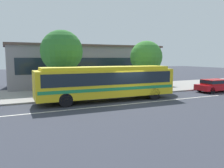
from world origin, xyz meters
TOP-DOWN VIEW (x-y plane):
  - ground_plane at (0.00, 0.00)m, footprint 120.00×120.00m
  - sidewalk_slab at (0.00, 6.51)m, footprint 60.00×8.00m
  - lane_stripe_center at (0.00, -0.80)m, footprint 56.00×0.16m
  - transit_bus at (-1.42, 1.16)m, footprint 11.32×2.84m
  - sedan_far_ahead at (10.66, 0.92)m, footprint 4.28×1.88m
  - pedestrian_waiting_near_sign at (0.55, 4.12)m, footprint 0.45×0.45m
  - bus_stop_sign at (3.95, 3.10)m, footprint 0.14×0.44m
  - street_tree_near_stop at (-4.08, 5.34)m, footprint 3.86×3.86m
  - street_tree_mid_block at (4.75, 4.83)m, footprint 3.40×3.40m
  - station_building at (0.52, 12.10)m, footprint 18.89×6.56m

SIDE VIEW (x-z plane):
  - ground_plane at x=0.00m, z-range 0.00..0.00m
  - lane_stripe_center at x=0.00m, z-range 0.00..0.01m
  - sidewalk_slab at x=0.00m, z-range 0.00..0.12m
  - sedan_far_ahead at x=10.66m, z-range 0.08..1.37m
  - pedestrian_waiting_near_sign at x=0.55m, z-range 0.26..1.92m
  - transit_bus at x=-1.42m, z-range 0.23..3.01m
  - bus_stop_sign at x=3.95m, z-range 0.49..3.14m
  - station_building at x=0.52m, z-range 0.01..5.02m
  - street_tree_mid_block at x=4.75m, z-range 0.98..6.14m
  - street_tree_near_stop at x=-4.08m, z-range 1.12..7.01m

